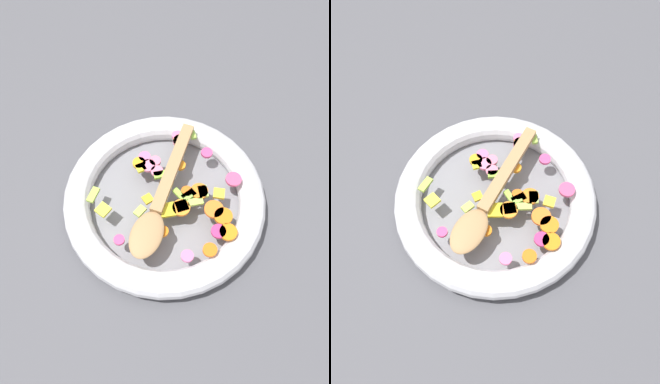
# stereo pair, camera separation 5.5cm
# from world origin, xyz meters

# --- Properties ---
(ground_plane) EXTENTS (4.00, 4.00, 0.00)m
(ground_plane) POSITION_xyz_m (0.00, 0.00, 0.00)
(ground_plane) COLOR #4C4C51
(skillet) EXTENTS (0.38, 0.38, 0.05)m
(skillet) POSITION_xyz_m (0.00, 0.00, 0.02)
(skillet) COLOR slate
(skillet) RESTS_ON ground_plane
(chopped_vegetables) EXTENTS (0.28, 0.30, 0.01)m
(chopped_vegetables) POSITION_xyz_m (-0.01, -0.03, 0.05)
(chopped_vegetables) COLOR orange
(chopped_vegetables) RESTS_ON skillet
(wooden_spoon) EXTENTS (0.27, 0.17, 0.01)m
(wooden_spoon) POSITION_xyz_m (-0.02, 0.01, 0.06)
(wooden_spoon) COLOR #A87F51
(wooden_spoon) RESTS_ON chopped_vegetables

